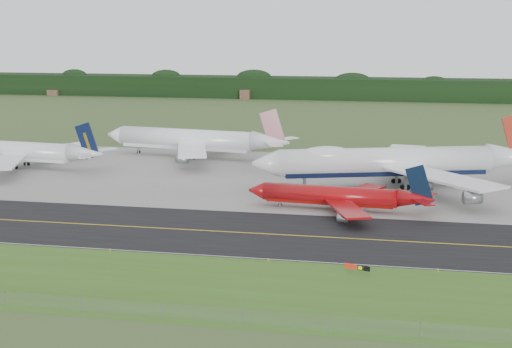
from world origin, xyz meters
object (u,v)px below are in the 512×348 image
object	(u,v)px
jet_ba_747	(395,162)
taxiway_sign	(357,267)
jet_star_tail	(196,140)
jet_navy_gold	(19,152)
jet_red_737	(340,196)

from	to	relation	value
jet_ba_747	taxiway_sign	bearing A→B (deg)	-95.11
taxiway_sign	jet_star_tail	bearing A→B (deg)	119.16
jet_navy_gold	taxiway_sign	world-z (taller)	jet_navy_gold
jet_ba_747	jet_red_737	xyz separation A→B (m)	(-12.19, -26.89, -3.42)
jet_ba_747	taxiway_sign	world-z (taller)	jet_ba_747
jet_navy_gold	taxiway_sign	distance (m)	126.68
jet_ba_747	jet_navy_gold	xyz separation A→B (m)	(-108.46, 5.78, -1.88)
jet_red_737	jet_star_tail	xyz separation A→B (m)	(-49.82, 58.18, 2.35)
jet_red_737	jet_navy_gold	size ratio (longest dim) A/B	0.76
jet_red_737	taxiway_sign	distance (m)	42.43
jet_star_tail	jet_ba_747	bearing A→B (deg)	-26.78
jet_ba_747	jet_star_tail	xyz separation A→B (m)	(-62.01, 31.29, -1.07)
jet_red_737	jet_navy_gold	world-z (taller)	jet_navy_gold
jet_red_737	jet_star_tail	size ratio (longest dim) A/B	0.68
jet_star_tail	taxiway_sign	xyz separation A→B (m)	(55.86, -100.12, -4.45)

